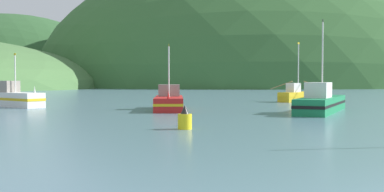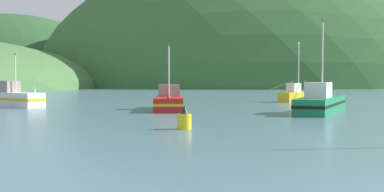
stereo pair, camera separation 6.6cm
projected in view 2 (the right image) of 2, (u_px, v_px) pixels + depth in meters
The scene contains 7 objects.
hill_far_left at pixel (260, 85), 188.91m from camera, with size 175.32×140.26×101.98m, color #386633.
hill_far_center at pixel (13, 84), 217.05m from camera, with size 103.94×83.15×65.40m, color #2D562D.
fishing_boat_green at pixel (321, 102), 39.19m from camera, with size 9.74×10.38×7.88m.
fishing_boat_red at pixel (169, 102), 42.00m from camera, with size 4.53×8.57×5.99m.
fishing_boat_yellow at pixel (298, 95), 56.97m from camera, with size 6.42×7.45×7.30m.
fishing_boat_white at pixel (13, 98), 46.94m from camera, with size 6.41×7.89×5.39m.
channel_buoy at pixel (184, 119), 26.06m from camera, with size 0.80×0.80×1.37m.
Camera 2 is at (-8.80, -7.11, 2.87)m, focal length 43.25 mm.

